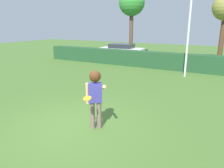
% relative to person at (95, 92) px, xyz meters
% --- Properties ---
extents(ground_plane, '(60.00, 60.00, 0.00)m').
position_rel_person_xyz_m(ground_plane, '(-0.58, -0.23, -1.14)').
color(ground_plane, '#476B2C').
extents(person, '(0.80, 0.58, 1.79)m').
position_rel_person_xyz_m(person, '(0.00, 0.00, 0.00)').
color(person, '#795F5B').
rests_on(person, ground).
extents(frisbee, '(0.22, 0.22, 0.08)m').
position_rel_person_xyz_m(frisbee, '(0.11, -0.56, 0.01)').
color(frisbee, orange).
extents(lamppost, '(0.24, 0.24, 5.62)m').
position_rel_person_xyz_m(lamppost, '(0.97, 8.30, 1.98)').
color(lamppost, silver).
rests_on(lamppost, ground).
extents(hedge_row, '(20.47, 0.90, 1.13)m').
position_rel_person_xyz_m(hedge_row, '(-0.58, 10.02, -0.57)').
color(hedge_row, '#224B29').
rests_on(hedge_row, ground).
extents(parked_car_white, '(4.37, 2.22, 1.25)m').
position_rel_person_xyz_m(parked_car_white, '(-6.04, 13.76, -0.45)').
color(parked_car_white, white).
rests_on(parked_car_white, ground).
extents(maple_tree, '(2.51, 2.51, 6.31)m').
position_rel_person_xyz_m(maple_tree, '(-5.89, 15.53, 3.80)').
color(maple_tree, brown).
rests_on(maple_tree, ground).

